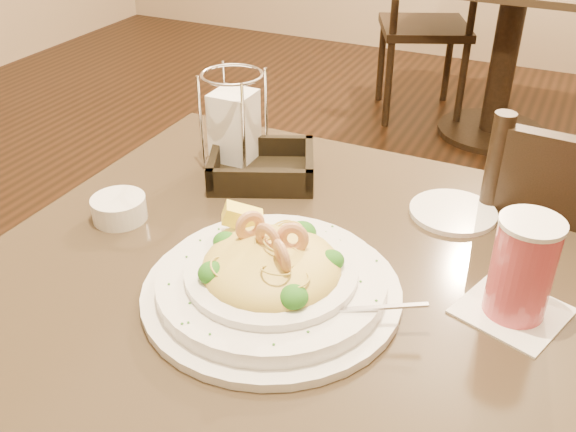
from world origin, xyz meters
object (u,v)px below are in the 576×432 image
at_px(napkin_caddy, 234,126).
at_px(side_plate, 453,212).
at_px(pasta_bowl, 272,276).
at_px(bread_basket, 262,169).
at_px(drink_glass, 522,269).
at_px(background_table, 509,30).
at_px(dining_chair_far, 427,21).
at_px(butter_ramekin, 119,208).
at_px(dining_chair_near, 575,312).
at_px(main_table, 283,381).

bearing_deg(napkin_caddy, side_plate, -1.03).
xyz_separation_m(pasta_bowl, bread_basket, (-0.17, 0.30, -0.01)).
bearing_deg(pasta_bowl, side_plate, 61.01).
bearing_deg(drink_glass, bread_basket, 158.05).
height_order(background_table, pasta_bowl, pasta_bowl).
bearing_deg(side_plate, dining_chair_far, 105.27).
bearing_deg(butter_ramekin, bread_basket, 57.05).
distance_m(napkin_caddy, butter_ramekin, 0.28).
bearing_deg(dining_chair_far, butter_ramekin, 68.36).
relative_size(napkin_caddy, side_plate, 1.26).
bearing_deg(side_plate, pasta_bowl, -118.99).
distance_m(napkin_caddy, side_plate, 0.43).
height_order(dining_chair_far, side_plate, dining_chair_far).
relative_size(dining_chair_near, side_plate, 6.31).
height_order(bread_basket, side_plate, bread_basket).
bearing_deg(background_table, dining_chair_near, -77.25).
bearing_deg(napkin_caddy, pasta_bowl, -53.67).
bearing_deg(bread_basket, pasta_bowl, -60.42).
bearing_deg(drink_glass, main_table, -172.54).
distance_m(dining_chair_near, dining_chair_far, 2.18).
bearing_deg(bread_basket, main_table, -56.60).
relative_size(background_table, side_plate, 6.22).
relative_size(main_table, drink_glass, 5.47).
height_order(dining_chair_near, bread_basket, dining_chair_near).
xyz_separation_m(background_table, pasta_bowl, (0.02, -2.44, 0.27)).
distance_m(drink_glass, napkin_caddy, 0.60).
distance_m(pasta_bowl, bread_basket, 0.35).
relative_size(drink_glass, napkin_caddy, 0.89).
bearing_deg(butter_ramekin, dining_chair_far, 92.14).
bearing_deg(drink_glass, napkin_caddy, 157.97).
height_order(main_table, napkin_caddy, napkin_caddy).
relative_size(background_table, pasta_bowl, 2.29).
relative_size(dining_chair_far, drink_glass, 5.65).
bearing_deg(main_table, dining_chair_far, 99.27).
bearing_deg(drink_glass, butter_ramekin, -176.86).
distance_m(dining_chair_far, napkin_caddy, 2.21).
xyz_separation_m(dining_chair_far, side_plate, (0.60, -2.18, 0.26)).
bearing_deg(background_table, drink_glass, -81.91).
distance_m(background_table, side_plate, 2.14).
bearing_deg(side_plate, butter_ramekin, -153.26).
distance_m(background_table, drink_glass, 2.38).
height_order(dining_chair_far, drink_glass, dining_chair_far).
relative_size(main_table, side_plate, 6.10).
xyz_separation_m(dining_chair_far, drink_glass, (0.73, -2.40, 0.33)).
bearing_deg(dining_chair_near, pasta_bowl, 54.61).
bearing_deg(butter_ramekin, side_plate, 26.74).
bearing_deg(pasta_bowl, drink_glass, 19.05).
xyz_separation_m(dining_chair_near, bread_basket, (-0.60, -0.19, 0.28)).
relative_size(bread_basket, butter_ramekin, 2.61).
xyz_separation_m(napkin_caddy, butter_ramekin, (-0.08, -0.26, -0.06)).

